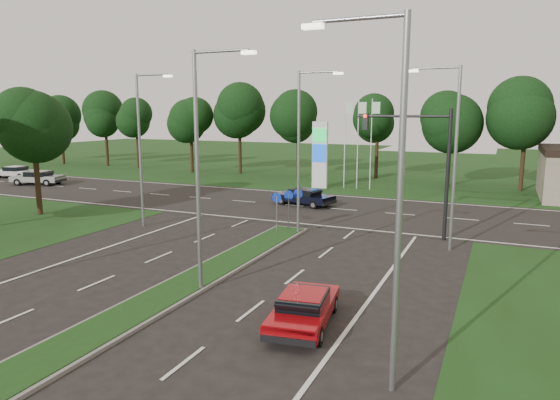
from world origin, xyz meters
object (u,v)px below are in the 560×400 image
at_px(red_sedan, 304,308).
at_px(navy_sedan, 304,197).
at_px(far_car_b, 15,172).
at_px(far_car_a, 38,177).

relative_size(red_sedan, navy_sedan, 0.89).
xyz_separation_m(red_sedan, navy_sedan, (-7.74, 19.70, 0.06)).
relative_size(navy_sedan, far_car_b, 1.06).
bearing_deg(far_car_a, navy_sedan, -105.92).
bearing_deg(far_car_a, far_car_b, 50.83).
distance_m(red_sedan, far_car_a, 39.73).
relative_size(navy_sedan, far_car_a, 0.96).
relative_size(red_sedan, far_car_a, 0.86).
xyz_separation_m(red_sedan, far_car_b, (-41.26, 21.96, 0.06)).
bearing_deg(navy_sedan, far_car_a, 103.97).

